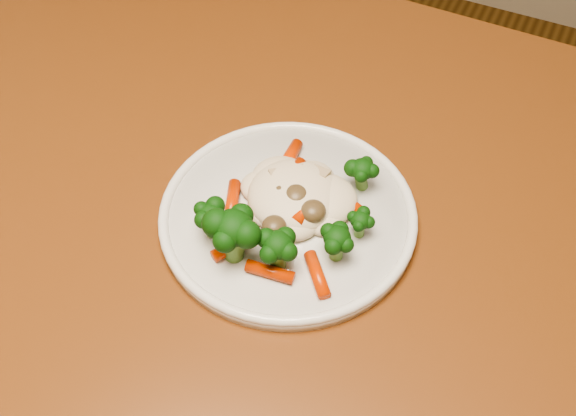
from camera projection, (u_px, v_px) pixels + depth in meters
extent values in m
cube|color=brown|center=(282.00, 216.00, 0.73)|extent=(1.15, 0.78, 0.04)
cube|color=brown|center=(116.00, 130.00, 1.34)|extent=(0.06, 0.06, 0.71)
cylinder|color=white|center=(288.00, 217.00, 0.69)|extent=(0.25, 0.25, 0.01)
ellipsoid|color=#F3E2C2|center=(295.00, 189.00, 0.68)|extent=(0.11, 0.09, 0.04)
ellipsoid|color=black|center=(212.00, 222.00, 0.66)|extent=(0.04, 0.04, 0.04)
ellipsoid|color=black|center=(234.00, 238.00, 0.64)|extent=(0.06, 0.06, 0.05)
ellipsoid|color=black|center=(278.00, 253.00, 0.63)|extent=(0.04, 0.04, 0.04)
ellipsoid|color=black|center=(337.00, 245.00, 0.64)|extent=(0.04, 0.04, 0.04)
ellipsoid|color=black|center=(360.00, 226.00, 0.66)|extent=(0.03, 0.03, 0.03)
ellipsoid|color=black|center=(362.00, 176.00, 0.70)|extent=(0.04, 0.04, 0.03)
cylinder|color=#DC3905|center=(290.00, 159.00, 0.73)|extent=(0.02, 0.05, 0.01)
cylinder|color=#DC3905|center=(304.00, 179.00, 0.71)|extent=(0.03, 0.04, 0.01)
cylinder|color=#DC3905|center=(345.00, 200.00, 0.69)|extent=(0.04, 0.03, 0.01)
cylinder|color=#DC3905|center=(232.00, 202.00, 0.69)|extent=(0.03, 0.05, 0.01)
cylinder|color=#DC3905|center=(232.00, 247.00, 0.66)|extent=(0.03, 0.04, 0.01)
cylinder|color=#DC3905|center=(270.00, 272.00, 0.64)|extent=(0.05, 0.02, 0.01)
cylinder|color=#DC3905|center=(317.00, 275.00, 0.64)|extent=(0.04, 0.04, 0.01)
cylinder|color=#DC3905|center=(310.00, 205.00, 0.67)|extent=(0.02, 0.05, 0.01)
cylinder|color=#DC3905|center=(292.00, 175.00, 0.70)|extent=(0.01, 0.04, 0.01)
cylinder|color=#DC3905|center=(288.00, 158.00, 0.73)|extent=(0.01, 0.05, 0.01)
ellipsoid|color=brown|center=(296.00, 196.00, 0.68)|extent=(0.03, 0.03, 0.02)
ellipsoid|color=brown|center=(313.00, 211.00, 0.67)|extent=(0.02, 0.02, 0.02)
ellipsoid|color=brown|center=(281.00, 192.00, 0.68)|extent=(0.02, 0.02, 0.01)
ellipsoid|color=brown|center=(274.00, 226.00, 0.65)|extent=(0.02, 0.02, 0.02)
cube|color=tan|center=(293.00, 173.00, 0.70)|extent=(0.02, 0.02, 0.01)
cube|color=tan|center=(320.00, 175.00, 0.70)|extent=(0.02, 0.01, 0.01)
cube|color=tan|center=(279.00, 177.00, 0.70)|extent=(0.02, 0.02, 0.01)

